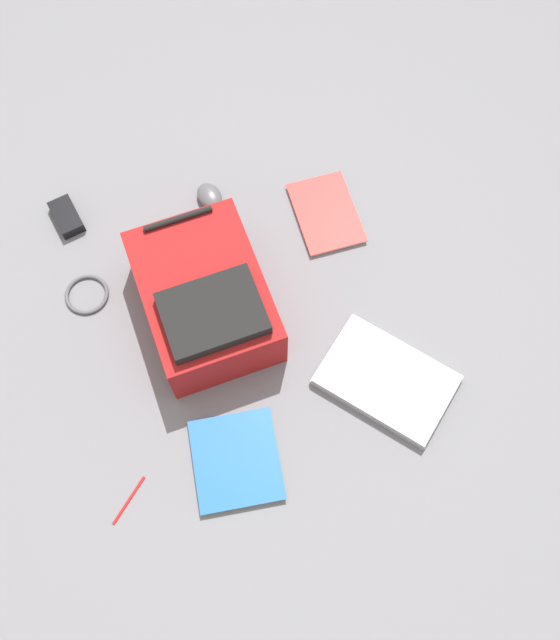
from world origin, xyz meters
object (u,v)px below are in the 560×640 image
backpack (205,298)px  book_blue (326,213)px  book_manual (236,460)px  pen_black (129,500)px  power_brick (67,217)px  computer_mouse (210,196)px  cable_coil (87,295)px  laptop (387,380)px

backpack → book_blue: bearing=29.5°
book_manual → pen_black: size_ratio=1.87×
power_brick → computer_mouse: bearing=-4.1°
computer_mouse → cable_coil: 0.45m
book_manual → pen_black: (-0.28, -0.03, -0.01)m
power_brick → cable_coil: bearing=-85.2°
laptop → book_blue: bearing=92.3°
book_manual → book_blue: (0.41, 0.64, -0.00)m
book_blue → pen_black: bearing=-135.5°
computer_mouse → pen_black: bearing=-129.0°
book_manual → power_brick: (-0.33, 0.80, 0.01)m
power_brick → book_manual: bearing=-67.9°
book_blue → power_brick: size_ratio=2.14×
pen_black → book_manual: bearing=6.5°
backpack → book_manual: 0.43m
computer_mouse → cable_coil: bearing=-164.7°
computer_mouse → pen_black: size_ratio=0.69×
book_blue → computer_mouse: computer_mouse is taller
backpack → book_blue: backpack is taller
book_manual → pen_black: bearing=-173.5°
backpack → laptop: size_ratio=1.15×
laptop → cable_coil: 0.86m
backpack → computer_mouse: (0.08, 0.36, -0.08)m
backpack → computer_mouse: size_ratio=4.94×
book_manual → power_brick: power_brick is taller
cable_coil → book_blue: bearing=7.4°
laptop → power_brick: 1.03m
backpack → computer_mouse: bearing=77.8°
laptop → pen_black: (-0.71, -0.14, -0.01)m
laptop → power_brick: size_ratio=3.33×
laptop → book_blue: laptop is taller
backpack → cable_coil: (-0.32, 0.13, -0.09)m
computer_mouse → book_manual: bearing=-111.0°
laptop → pen_black: size_ratio=2.97×
pen_black → computer_mouse: bearing=65.4°
backpack → laptop: 0.52m
backpack → power_brick: backpack is taller
power_brick → pen_black: bearing=-86.8°
cable_coil → pen_black: size_ratio=0.91×
laptop → computer_mouse: bearing=117.1°
power_brick → pen_black: size_ratio=0.89×
book_blue → pen_black: size_ratio=1.91×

